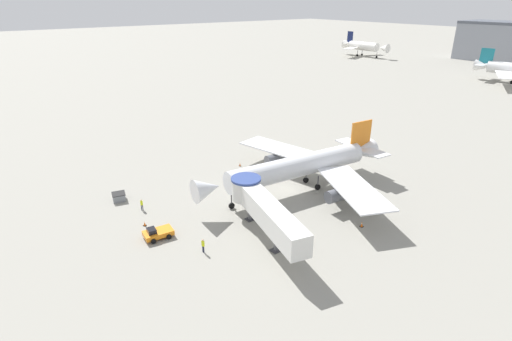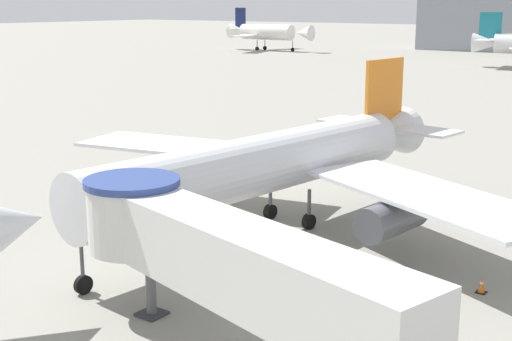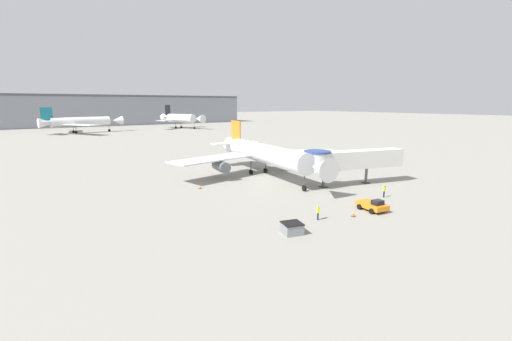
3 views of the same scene
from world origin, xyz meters
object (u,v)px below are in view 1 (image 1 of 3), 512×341
at_px(main_airplane, 302,166).
at_px(traffic_cone_starboard_wing, 362,224).
at_px(jet_bridge, 263,207).
at_px(pushback_tug_orange, 158,233).
at_px(ground_crew_marshaller, 203,245).
at_px(background_jet_navy_tail, 363,46).
at_px(traffic_cone_apron_front, 145,224).
at_px(traffic_cone_port_wing, 240,164).
at_px(ground_crew_wing_walker, 142,204).
at_px(service_container_gray, 119,197).

bearing_deg(main_airplane, traffic_cone_starboard_wing, 0.20).
relative_size(jet_bridge, pushback_tug_orange, 4.50).
relative_size(ground_crew_marshaller, background_jet_navy_tail, 0.07).
xyz_separation_m(traffic_cone_apron_front, traffic_cone_port_wing, (-9.03, 22.12, -0.01)).
xyz_separation_m(main_airplane, traffic_cone_starboard_wing, (13.29, -1.50, -3.61)).
bearing_deg(ground_crew_marshaller, main_airplane, 95.74).
xyz_separation_m(jet_bridge, ground_crew_wing_walker, (-15.65, -9.64, -3.13)).
bearing_deg(traffic_cone_apron_front, ground_crew_marshaller, 17.22).
height_order(service_container_gray, ground_crew_wing_walker, ground_crew_wing_walker).
height_order(pushback_tug_orange, service_container_gray, pushback_tug_orange).
relative_size(traffic_cone_port_wing, ground_crew_marshaller, 0.37).
bearing_deg(ground_crew_marshaller, traffic_cone_apron_front, -171.40).
relative_size(service_container_gray, ground_crew_wing_walker, 1.39).
bearing_deg(ground_crew_marshaller, jet_bridge, 71.91).
bearing_deg(ground_crew_wing_walker, jet_bridge, -41.07).
relative_size(pushback_tug_orange, background_jet_navy_tail, 0.14).
distance_m(main_airplane, pushback_tug_orange, 24.41).
bearing_deg(traffic_cone_apron_front, background_jet_navy_tail, 119.75).
relative_size(service_container_gray, traffic_cone_apron_front, 3.49).
height_order(traffic_cone_apron_front, background_jet_navy_tail, background_jet_navy_tail).
distance_m(traffic_cone_starboard_wing, ground_crew_marshaller, 21.25).
bearing_deg(service_container_gray, ground_crew_wing_walker, 16.62).
height_order(traffic_cone_apron_front, ground_crew_marshaller, ground_crew_marshaller).
distance_m(traffic_cone_apron_front, ground_crew_marshaller, 10.56).
bearing_deg(traffic_cone_apron_front, service_container_gray, -179.67).
height_order(jet_bridge, traffic_cone_apron_front, jet_bridge).
distance_m(ground_crew_wing_walker, background_jet_navy_tail, 178.90).
bearing_deg(ground_crew_wing_walker, main_airplane, -3.90).
xyz_separation_m(jet_bridge, ground_crew_marshaller, (-1.33, -7.98, -3.07)).
height_order(pushback_tug_orange, traffic_cone_port_wing, pushback_tug_orange).
height_order(traffic_cone_starboard_wing, ground_crew_wing_walker, ground_crew_wing_walker).
relative_size(main_airplane, traffic_cone_port_wing, 50.75).
relative_size(jet_bridge, background_jet_navy_tail, 0.63).
bearing_deg(ground_crew_wing_walker, background_jet_navy_tail, 46.11).
bearing_deg(traffic_cone_apron_front, main_airplane, 79.25).
xyz_separation_m(main_airplane, service_container_gray, (-13.95, -24.41, -3.40)).
distance_m(service_container_gray, background_jet_navy_tail, 177.87).
xyz_separation_m(jet_bridge, background_jet_navy_tail, (-101.81, 147.09, 1.03)).
distance_m(jet_bridge, traffic_cone_starboard_wing, 13.96).
distance_m(traffic_cone_apron_front, background_jet_navy_tail, 182.27).
height_order(main_airplane, pushback_tug_orange, main_airplane).
relative_size(traffic_cone_starboard_wing, traffic_cone_port_wing, 1.13).
distance_m(service_container_gray, traffic_cone_starboard_wing, 35.59).
bearing_deg(background_jet_navy_tail, jet_bridge, -146.17).
bearing_deg(main_airplane, ground_crew_wing_walker, -104.57).
distance_m(service_container_gray, traffic_cone_port_wing, 22.18).
bearing_deg(main_airplane, ground_crew_marshaller, -68.99).
distance_m(service_container_gray, ground_crew_marshaller, 19.66).
relative_size(main_airplane, traffic_cone_apron_front, 49.79).
bearing_deg(pushback_tug_orange, background_jet_navy_tail, 127.83).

